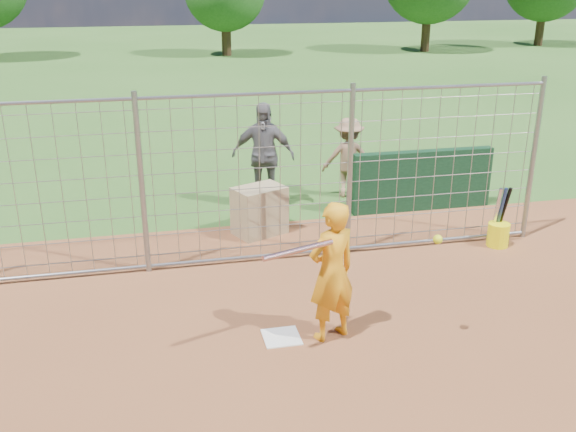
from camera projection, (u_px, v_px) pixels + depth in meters
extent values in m
plane|color=#2D591E|center=(278.00, 329.00, 7.76)|extent=(100.00, 100.00, 0.00)
cube|color=silver|center=(282.00, 337.00, 7.57)|extent=(0.43, 0.43, 0.02)
cube|color=#11381E|center=(422.00, 180.00, 11.54)|extent=(2.60, 0.20, 1.10)
imported|color=orange|center=(332.00, 272.00, 7.31)|extent=(0.72, 0.59, 1.69)
imported|color=slate|center=(263.00, 156.00, 11.54)|extent=(1.23, 0.82, 1.94)
imported|color=#916A4F|center=(348.00, 158.00, 12.17)|extent=(1.08, 0.76, 1.53)
cube|color=tan|center=(259.00, 211.00, 10.50)|extent=(0.95, 0.82, 0.80)
cylinder|color=silver|center=(298.00, 250.00, 6.76)|extent=(0.83, 0.34, 0.06)
sphere|color=yellow|center=(438.00, 239.00, 6.93)|extent=(0.10, 0.10, 0.10)
cylinder|color=#FDF60D|center=(498.00, 235.00, 10.08)|extent=(0.34, 0.34, 0.38)
cylinder|color=silver|center=(496.00, 212.00, 9.99)|extent=(0.09, 0.21, 0.85)
cylinder|color=navy|center=(500.00, 212.00, 10.00)|extent=(0.07, 0.22, 0.85)
cylinder|color=black|center=(503.00, 212.00, 10.01)|extent=(0.12, 0.24, 0.84)
cylinder|color=gray|center=(142.00, 186.00, 8.83)|extent=(0.08, 0.08, 2.60)
cylinder|color=gray|center=(350.00, 172.00, 9.43)|extent=(0.08, 0.08, 2.60)
cylinder|color=gray|center=(533.00, 160.00, 10.04)|extent=(0.08, 0.08, 2.60)
cylinder|color=gray|center=(247.00, 94.00, 8.70)|extent=(9.00, 0.05, 0.05)
cylinder|color=gray|center=(251.00, 257.00, 9.56)|extent=(9.00, 0.05, 0.05)
cube|color=gray|center=(249.00, 182.00, 9.15)|extent=(9.00, 0.02, 2.50)
cylinder|color=#3F2B19|center=(226.00, 34.00, 33.56)|extent=(0.50, 0.50, 2.16)
cylinder|color=#3F2B19|center=(426.00, 27.00, 35.25)|extent=(0.50, 0.50, 2.59)
cylinder|color=#3F2B19|center=(541.00, 24.00, 38.26)|extent=(0.50, 0.50, 2.45)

